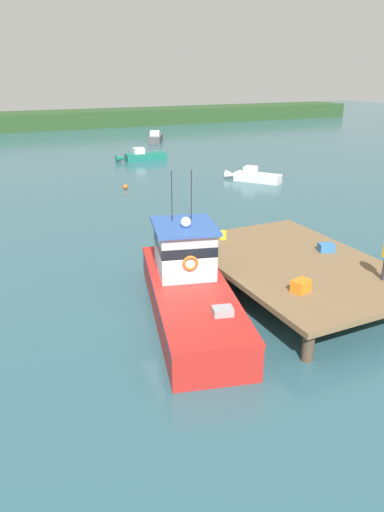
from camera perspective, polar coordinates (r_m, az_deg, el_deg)
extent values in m
plane|color=#2D5660|center=(16.48, -1.20, -7.20)|extent=(200.00, 200.00, 0.00)
cylinder|color=#4C3D2D|center=(14.26, 14.06, -10.57)|extent=(0.36, 0.36, 1.00)
cylinder|color=#4C3D2D|center=(20.48, -0.33, 0.31)|extent=(0.36, 0.36, 1.00)
cylinder|color=#4C3D2D|center=(23.03, 11.47, 2.33)|extent=(0.36, 0.36, 1.00)
cube|color=brown|center=(18.30, 12.60, -0.89)|extent=(6.00, 9.00, 0.20)
cube|color=red|center=(16.07, -0.16, -5.76)|extent=(4.43, 8.37, 1.10)
cone|color=red|center=(20.49, -2.71, 0.45)|extent=(1.52, 2.02, 1.10)
cube|color=#234C9E|center=(15.87, -0.16, -4.32)|extent=(4.41, 8.22, 0.12)
cube|color=red|center=(15.80, -0.16, -3.80)|extent=(4.47, 8.38, 0.12)
cube|color=silver|center=(16.55, -0.94, 0.58)|extent=(2.39, 2.61, 1.80)
cube|color=black|center=(16.44, -0.94, 1.61)|extent=(2.42, 2.63, 0.36)
cube|color=#2D56A8|center=(16.24, -0.96, 3.71)|extent=(2.70, 2.96, 0.10)
sphere|color=white|center=(15.89, -0.77, 4.18)|extent=(0.36, 0.36, 0.36)
cylinder|color=black|center=(16.39, -2.50, 7.33)|extent=(0.03, 0.03, 1.80)
cylinder|color=black|center=(16.51, -0.07, 7.45)|extent=(0.03, 0.03, 1.80)
cube|color=#939399|center=(13.94, 3.78, -6.98)|extent=(0.69, 0.58, 0.36)
torus|color=orange|center=(13.30, 0.40, -9.03)|extent=(0.68, 0.68, 0.12)
torus|color=#EA5119|center=(15.51, -0.20, -0.90)|extent=(0.55, 0.23, 0.54)
cube|color=orange|center=(15.71, 13.22, -3.58)|extent=(0.70, 0.59, 0.41)
cube|color=#3370B2|center=(19.49, 16.14, 1.01)|extent=(0.71, 0.61, 0.33)
cylinder|color=yellow|center=(20.20, 3.80, 2.59)|extent=(0.32, 0.32, 0.34)
cube|color=#4C4C51|center=(58.93, -4.47, 14.20)|extent=(3.21, 4.50, 0.79)
cone|color=#4C4C51|center=(56.26, -4.76, 13.84)|extent=(1.20, 1.33, 0.79)
cube|color=silver|center=(58.10, -4.57, 14.78)|extent=(1.48, 1.47, 0.59)
cube|color=#196B5B|center=(46.02, -5.69, 12.03)|extent=(3.94, 1.42, 0.71)
cone|color=#196B5B|center=(45.38, -8.68, 11.75)|extent=(1.00, 0.75, 0.71)
cube|color=silver|center=(45.73, -6.56, 12.72)|extent=(1.02, 1.04, 0.53)
cube|color=silver|center=(36.91, 8.05, 9.51)|extent=(3.05, 3.58, 0.65)
cone|color=silver|center=(37.73, 4.82, 9.90)|extent=(1.06, 1.11, 0.65)
cube|color=silver|center=(37.01, 7.18, 10.49)|extent=(1.27, 1.27, 0.49)
sphere|color=#EA5B19|center=(34.56, -8.16, 8.42)|extent=(0.35, 0.35, 0.35)
cube|color=#284723|center=(75.71, -21.65, 15.07)|extent=(120.00, 8.00, 2.40)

